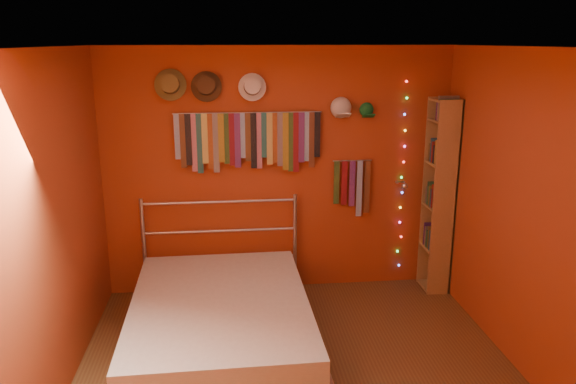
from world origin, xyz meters
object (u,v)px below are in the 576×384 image
object	(u,v)px
reading_lamp	(403,185)
bed	(221,321)
tie_rack	(248,139)
bookshelf	(442,195)

from	to	relation	value
reading_lamp	bed	world-z (taller)	reading_lamp
tie_rack	bookshelf	size ratio (longest dim) A/B	0.72
bed	bookshelf	bearing A→B (deg)	22.10
bookshelf	bed	size ratio (longest dim) A/B	0.93
reading_lamp	bed	xyz separation A→B (m)	(-1.84, -0.95, -0.90)
bookshelf	bed	xyz separation A→B (m)	(-2.26, -0.96, -0.78)
tie_rack	reading_lamp	bearing A→B (deg)	-6.15
reading_lamp	bookshelf	distance (m)	0.44
reading_lamp	bed	bearing A→B (deg)	-152.71
tie_rack	bookshelf	world-z (taller)	bookshelf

